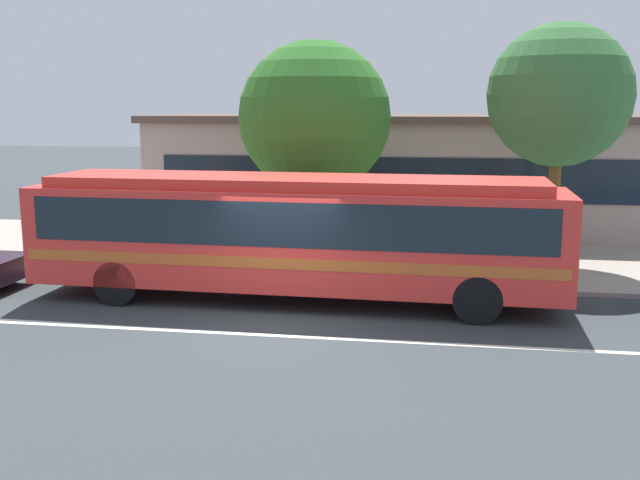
% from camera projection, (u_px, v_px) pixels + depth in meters
% --- Properties ---
extents(ground_plane, '(120.00, 120.00, 0.00)m').
position_uv_depth(ground_plane, '(275.00, 323.00, 15.05)').
color(ground_plane, '#353C40').
extents(sidewalk_slab, '(60.00, 8.00, 0.12)m').
position_uv_depth(sidewalk_slab, '(327.00, 252.00, 21.98)').
color(sidewalk_slab, '#A09287').
rests_on(sidewalk_slab, ground_plane).
extents(lane_stripe_center, '(56.00, 0.16, 0.01)m').
position_uv_depth(lane_stripe_center, '(266.00, 335.00, 14.27)').
color(lane_stripe_center, silver).
rests_on(lane_stripe_center, ground_plane).
extents(transit_bus, '(11.88, 2.75, 2.81)m').
position_uv_depth(transit_bus, '(295.00, 229.00, 16.49)').
color(transit_bus, red).
rests_on(transit_bus, ground_plane).
extents(pedestrian_waiting_near_sign, '(0.39, 0.39, 1.68)m').
position_uv_depth(pedestrian_waiting_near_sign, '(300.00, 236.00, 18.73)').
color(pedestrian_waiting_near_sign, '#3D3D33').
rests_on(pedestrian_waiting_near_sign, sidewalk_slab).
extents(pedestrian_walking_along_curb, '(0.47, 0.47, 1.68)m').
position_uv_depth(pedestrian_walking_along_curb, '(253.00, 234.00, 19.00)').
color(pedestrian_walking_along_curb, '#7A5E54').
rests_on(pedestrian_walking_along_curb, sidewalk_slab).
extents(bus_stop_sign, '(0.08, 0.44, 2.49)m').
position_uv_depth(bus_stop_sign, '(451.00, 216.00, 17.90)').
color(bus_stop_sign, gray).
rests_on(bus_stop_sign, sidewalk_slab).
extents(street_tree_near_stop, '(4.19, 4.19, 6.00)m').
position_uv_depth(street_tree_near_stop, '(315.00, 118.00, 20.37)').
color(street_tree_near_stop, brown).
rests_on(street_tree_near_stop, sidewalk_slab).
extents(street_tree_mid_block, '(3.70, 3.70, 6.34)m').
position_uv_depth(street_tree_mid_block, '(559.00, 96.00, 19.12)').
color(street_tree_mid_block, brown).
rests_on(street_tree_mid_block, sidewalk_slab).
extents(station_building, '(20.41, 6.57, 4.01)m').
position_uv_depth(station_building, '(447.00, 173.00, 25.99)').
color(station_building, '#A7958B').
rests_on(station_building, ground_plane).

